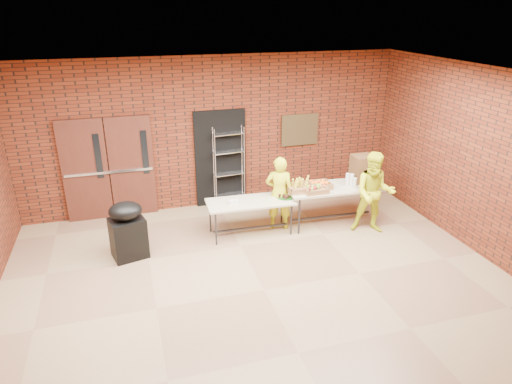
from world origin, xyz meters
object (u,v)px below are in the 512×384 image
at_px(table_right, 333,190).
at_px(volunteer_woman, 279,193).
at_px(wire_rack, 229,167).
at_px(covered_grill, 128,230).
at_px(volunteer_man, 374,193).
at_px(coffee_dispenser, 362,168).
at_px(table_left, 250,204).

bearing_deg(table_right, volunteer_woman, 179.10).
height_order(wire_rack, volunteer_woman, wire_rack).
bearing_deg(volunteer_woman, covered_grill, 28.35).
distance_m(wire_rack, volunteer_man, 3.09).
distance_m(table_right, volunteer_woman, 1.11).
distance_m(coffee_dispenser, volunteer_man, 0.75).
xyz_separation_m(table_left, coffee_dispenser, (2.40, 0.13, 0.42)).
bearing_deg(volunteer_man, coffee_dispenser, 105.49).
distance_m(table_right, volunteer_man, 0.82).
bearing_deg(table_right, wire_rack, 144.51).
distance_m(volunteer_woman, volunteer_man, 1.80).
distance_m(table_left, table_right, 1.72).
relative_size(table_right, volunteer_man, 1.19).
relative_size(coffee_dispenser, volunteer_woman, 0.37).
relative_size(wire_rack, table_left, 1.06).
relative_size(covered_grill, volunteer_woman, 0.71).
height_order(table_left, volunteer_woman, volunteer_woman).
height_order(table_right, covered_grill, covered_grill).
xyz_separation_m(wire_rack, table_right, (1.79, -1.40, -0.18)).
relative_size(table_left, covered_grill, 1.62).
xyz_separation_m(table_left, table_right, (1.72, 0.02, 0.08)).
distance_m(wire_rack, volunteer_woman, 1.50).
height_order(wire_rack, volunteer_man, wire_rack).
xyz_separation_m(wire_rack, volunteer_woman, (0.67, -1.33, -0.15)).
xyz_separation_m(table_left, volunteer_man, (2.28, -0.57, 0.18)).
height_order(covered_grill, volunteer_woman, volunteer_woman).
relative_size(volunteer_woman, volunteer_man, 0.92).
height_order(wire_rack, coffee_dispenser, wire_rack).
xyz_separation_m(table_right, covered_grill, (-3.99, -0.27, -0.19)).
relative_size(table_right, volunteer_woman, 1.30).
relative_size(table_left, volunteer_man, 1.05).
relative_size(table_right, coffee_dispenser, 3.48).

